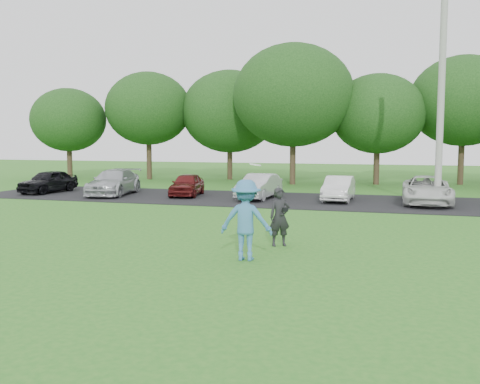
% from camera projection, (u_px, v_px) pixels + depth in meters
% --- Properties ---
extents(ground, '(100.00, 100.00, 0.00)m').
position_uv_depth(ground, '(196.00, 263.00, 12.14)').
color(ground, '#287120').
rests_on(ground, ground).
extents(parking_lot, '(32.00, 6.50, 0.03)m').
position_uv_depth(parking_lot, '(299.00, 200.00, 24.53)').
color(parking_lot, black).
rests_on(parking_lot, ground).
extents(utility_pole, '(0.28, 0.28, 9.54)m').
position_uv_depth(utility_pole, '(441.00, 92.00, 22.03)').
color(utility_pole, '#A1A09C').
rests_on(utility_pole, ground).
extents(frisbee_player, '(1.27, 0.79, 2.27)m').
position_uv_depth(frisbee_player, '(246.00, 220.00, 12.41)').
color(frisbee_player, teal).
rests_on(frisbee_player, ground).
extents(camera_bystander, '(0.67, 0.60, 1.54)m').
position_uv_depth(camera_bystander, '(280.00, 217.00, 14.06)').
color(camera_bystander, black).
rests_on(camera_bystander, ground).
extents(parked_cars, '(28.16, 5.00, 1.25)m').
position_uv_depth(parked_cars, '(304.00, 187.00, 24.43)').
color(parked_cars, black).
rests_on(parked_cars, parking_lot).
extents(tree_row, '(42.39, 9.85, 8.64)m').
position_uv_depth(tree_row, '(353.00, 105.00, 32.92)').
color(tree_row, '#38281C').
rests_on(tree_row, ground).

